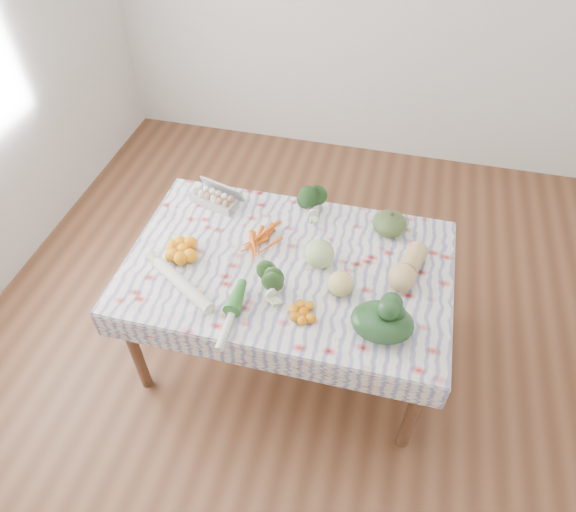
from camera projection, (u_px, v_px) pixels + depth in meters
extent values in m
plane|color=brown|center=(288.00, 347.00, 3.18)|extent=(4.50, 4.50, 0.00)
cube|color=brown|center=(288.00, 268.00, 2.66)|extent=(1.60, 1.00, 0.04)
cylinder|color=brown|center=(135.00, 349.00, 2.75)|extent=(0.06, 0.06, 0.71)
cylinder|color=brown|center=(413.00, 411.00, 2.51)|extent=(0.06, 0.06, 0.71)
cylinder|color=brown|center=(194.00, 239.00, 3.34)|extent=(0.06, 0.06, 0.71)
cylinder|color=brown|center=(424.00, 279.00, 3.10)|extent=(0.06, 0.06, 0.71)
cube|color=silver|center=(288.00, 265.00, 2.64)|extent=(1.66, 1.06, 0.01)
cube|color=#A4A49F|center=(214.00, 199.00, 2.93)|extent=(0.30, 0.19, 0.08)
cube|color=#DF5B0F|center=(264.00, 241.00, 2.72)|extent=(0.27, 0.25, 0.04)
ellipsoid|color=#1A3B16|center=(312.00, 204.00, 2.86)|extent=(0.19, 0.18, 0.14)
ellipsoid|color=#40582A|center=(390.00, 223.00, 2.76)|extent=(0.24, 0.24, 0.12)
sphere|color=#A3C379|center=(319.00, 254.00, 2.58)|extent=(0.19, 0.19, 0.15)
ellipsoid|color=tan|center=(409.00, 266.00, 2.53)|extent=(0.21, 0.32, 0.14)
cube|color=orange|center=(183.00, 250.00, 2.65)|extent=(0.30, 0.30, 0.08)
ellipsoid|color=#284C1E|center=(266.00, 285.00, 2.46)|extent=(0.20, 0.20, 0.10)
cube|color=orange|center=(304.00, 312.00, 2.39)|extent=(0.21, 0.21, 0.05)
sphere|color=#D6C369|center=(341.00, 284.00, 2.46)|extent=(0.15, 0.15, 0.13)
ellipsoid|color=#163317|center=(382.00, 322.00, 2.30)|extent=(0.31, 0.26, 0.13)
cylinder|color=silver|center=(183.00, 285.00, 2.49)|extent=(0.41, 0.29, 0.06)
cylinder|color=silver|center=(231.00, 316.00, 2.37)|extent=(0.05, 0.38, 0.04)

